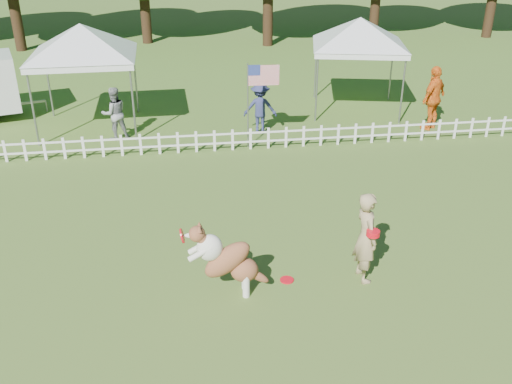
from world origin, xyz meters
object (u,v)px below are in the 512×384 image
(spectator_b, at_px, (260,108))
(dog, at_px, (228,260))
(handler, at_px, (366,237))
(spectator_c, at_px, (433,98))
(flag_pole, at_px, (248,106))
(spectator_a, at_px, (114,113))
(canopy_tent_right, at_px, (357,66))
(canopy_tent_left, at_px, (87,79))
(frisbee_on_turf, at_px, (287,280))

(spectator_b, bearing_deg, dog, 87.10)
(handler, relative_size, spectator_c, 0.87)
(flag_pole, relative_size, spectator_a, 1.55)
(handler, relative_size, flag_pole, 0.71)
(canopy_tent_right, distance_m, spectator_a, 7.90)
(canopy_tent_left, bearing_deg, canopy_tent_right, 2.85)
(spectator_a, bearing_deg, canopy_tent_right, 173.56)
(dog, height_order, spectator_a, spectator_a)
(canopy_tent_left, bearing_deg, spectator_b, -14.17)
(flag_pole, bearing_deg, handler, -77.58)
(spectator_b, bearing_deg, canopy_tent_right, -143.58)
(frisbee_on_turf, distance_m, canopy_tent_left, 10.03)
(canopy_tent_left, xyz_separation_m, flag_pole, (4.52, -2.33, -0.34))
(flag_pole, bearing_deg, dog, -97.80)
(flag_pole, bearing_deg, spectator_a, 164.11)
(frisbee_on_turf, relative_size, spectator_c, 0.13)
(canopy_tent_left, relative_size, flag_pole, 1.29)
(spectator_c, bearing_deg, spectator_b, -41.37)
(handler, bearing_deg, canopy_tent_right, -21.27)
(flag_pole, bearing_deg, canopy_tent_right, 38.80)
(flag_pole, distance_m, spectator_b, 1.35)
(flag_pole, bearing_deg, canopy_tent_left, 155.08)
(dog, relative_size, canopy_tent_left, 0.44)
(dog, xyz_separation_m, spectator_c, (6.91, 7.57, 0.28))
(canopy_tent_left, bearing_deg, spectator_a, -54.96)
(spectator_b, bearing_deg, flag_pole, 75.53)
(dog, bearing_deg, handler, 5.73)
(dog, relative_size, spectator_b, 0.89)
(spectator_b, distance_m, spectator_c, 5.20)
(handler, xyz_separation_m, spectator_a, (-4.90, 7.91, -0.08))
(canopy_tent_right, xyz_separation_m, spectator_a, (-7.67, -1.72, -0.71))
(frisbee_on_turf, height_order, canopy_tent_left, canopy_tent_left)
(dog, xyz_separation_m, canopy_tent_left, (-3.30, 9.14, 0.85))
(frisbee_on_turf, relative_size, spectator_a, 0.16)
(handler, xyz_separation_m, dog, (-2.41, -0.12, -0.16))
(canopy_tent_right, xyz_separation_m, spectator_b, (-3.45, -1.76, -0.71))
(canopy_tent_right, bearing_deg, spectator_b, -140.08)
(handler, height_order, dog, handler)
(canopy_tent_right, distance_m, spectator_b, 3.94)
(flag_pole, distance_m, spectator_c, 5.75)
(dog, height_order, spectator_b, spectator_b)
(dog, relative_size, frisbee_on_turf, 5.50)
(dog, bearing_deg, frisbee_on_turf, 14.89)
(handler, distance_m, canopy_tent_left, 10.69)
(spectator_b, height_order, spectator_c, spectator_c)
(canopy_tent_left, xyz_separation_m, spectator_c, (10.21, -1.57, -0.56))
(canopy_tent_left, distance_m, flag_pole, 5.09)
(dog, bearing_deg, spectator_a, 109.97)
(frisbee_on_turf, bearing_deg, flag_pole, 88.58)
(frisbee_on_turf, distance_m, canopy_tent_right, 10.48)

